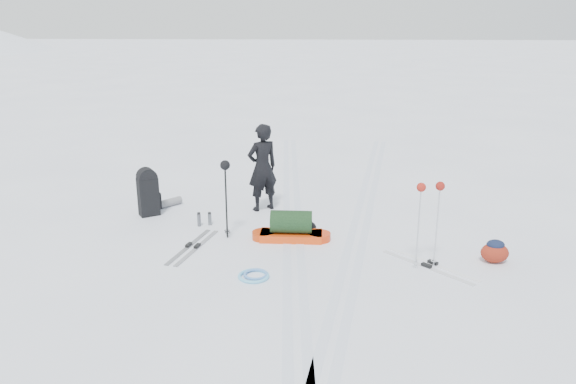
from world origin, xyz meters
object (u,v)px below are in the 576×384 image
object	(u,v)px
skier	(262,168)
expedition_rucksack	(151,193)
pulk_sled	(291,229)
ski_poles_black	(225,175)

from	to	relation	value
skier	expedition_rucksack	xyz separation A→B (m)	(-2.28, -0.43, -0.46)
pulk_sled	expedition_rucksack	distance (m)	3.23
skier	pulk_sled	world-z (taller)	skier
pulk_sled	ski_poles_black	xyz separation A→B (m)	(-1.20, 0.05, 0.99)
skier	pulk_sled	size ratio (longest dim) A/B	1.27
skier	ski_poles_black	distance (m)	1.71
skier	pulk_sled	distance (m)	1.94
ski_poles_black	pulk_sled	bearing A→B (deg)	17.65
ski_poles_black	skier	bearing A→B (deg)	92.93
expedition_rucksack	ski_poles_black	world-z (taller)	ski_poles_black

